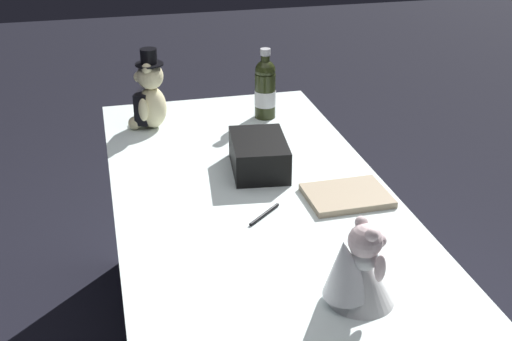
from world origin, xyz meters
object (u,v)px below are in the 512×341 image
(champagne_bottle, at_px, (265,88))
(gift_case_black, at_px, (259,155))
(teddy_bear_bride, at_px, (358,269))
(guestbook, at_px, (347,196))
(signing_pen, at_px, (266,214))
(teddy_bear_groom, at_px, (149,97))

(champagne_bottle, bearing_deg, gift_case_black, -16.85)
(teddy_bear_bride, relative_size, guestbook, 0.85)
(champagne_bottle, height_order, signing_pen, champagne_bottle)
(teddy_bear_bride, xyz_separation_m, signing_pen, (-0.45, -0.11, -0.09))
(teddy_bear_groom, xyz_separation_m, gift_case_black, (0.47, 0.32, -0.07))
(teddy_bear_groom, bearing_deg, champagne_bottle, 89.61)
(champagne_bottle, height_order, guestbook, champagne_bottle)
(champagne_bottle, bearing_deg, signing_pen, -14.19)
(teddy_bear_bride, bearing_deg, champagne_bottle, 175.90)
(guestbook, bearing_deg, teddy_bear_groom, -144.97)
(teddy_bear_groom, distance_m, champagne_bottle, 0.46)
(gift_case_black, distance_m, guestbook, 0.35)
(gift_case_black, xyz_separation_m, guestbook, (0.27, 0.22, -0.05))
(teddy_bear_bride, distance_m, guestbook, 0.53)
(gift_case_black, bearing_deg, champagne_bottle, 163.15)
(champagne_bottle, relative_size, guestbook, 1.12)
(signing_pen, relative_size, gift_case_black, 0.42)
(gift_case_black, bearing_deg, teddy_bear_bride, 4.02)
(signing_pen, bearing_deg, teddy_bear_groom, -161.32)
(teddy_bear_bride, xyz_separation_m, guestbook, (-0.49, 0.16, -0.08))
(teddy_bear_bride, bearing_deg, gift_case_black, -175.98)
(teddy_bear_bride, relative_size, gift_case_black, 0.75)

